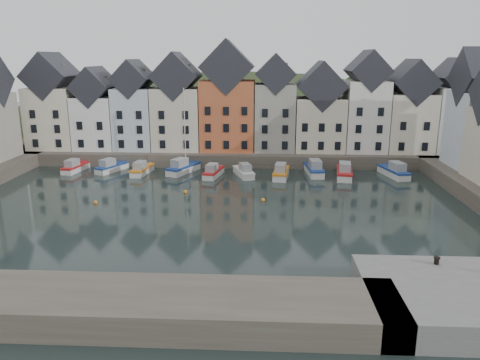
{
  "coord_description": "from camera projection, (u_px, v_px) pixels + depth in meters",
  "views": [
    {
      "loc": [
        5.92,
        -49.36,
        17.01
      ],
      "look_at": [
        3.16,
        6.0,
        2.37
      ],
      "focal_mm": 35.0,
      "sensor_mm": 36.0,
      "label": 1
    }
  ],
  "objects": [
    {
      "name": "boat_f",
      "position": [
        244.0,
        172.0,
        68.55
      ],
      "size": [
        3.6,
        6.08,
        2.23
      ],
      "rotation": [
        0.0,
        0.0,
        0.33
      ],
      "color": "silver",
      "rests_on": "ground"
    },
    {
      "name": "mooring_buoys",
      "position": [
        182.0,
        198.0,
        57.6
      ],
      "size": [
        20.5,
        5.5,
        0.5
      ],
      "color": "orange",
      "rests_on": "ground"
    },
    {
      "name": "far_quay",
      "position": [
        229.0,
        152.0,
        81.01
      ],
      "size": [
        90.0,
        16.0,
        2.0
      ],
      "primitive_type": "cube",
      "color": "#493F38",
      "rests_on": "ground"
    },
    {
      "name": "hillside",
      "position": [
        237.0,
        209.0,
        110.96
      ],
      "size": [
        153.6,
        70.4,
        64.0
      ],
      "color": "#1F3319",
      "rests_on": "ground"
    },
    {
      "name": "boat_b",
      "position": [
        111.0,
        167.0,
        71.4
      ],
      "size": [
        4.08,
        6.17,
        2.28
      ],
      "rotation": [
        0.0,
        0.0,
        -0.42
      ],
      "color": "silver",
      "rests_on": "ground"
    },
    {
      "name": "near_wall",
      "position": [
        23.0,
        304.0,
        31.28
      ],
      "size": [
        50.0,
        6.0,
        2.0
      ],
      "primitive_type": "cube",
      "color": "#493F38",
      "rests_on": "ground"
    },
    {
      "name": "ground",
      "position": [
        209.0,
        214.0,
        52.29
      ],
      "size": [
        260.0,
        260.0,
        0.0
      ],
      "primitive_type": "plane",
      "color": "black",
      "rests_on": "ground"
    },
    {
      "name": "boat_e",
      "position": [
        213.0,
        172.0,
        68.34
      ],
      "size": [
        2.87,
        6.02,
        2.22
      ],
      "rotation": [
        0.0,
        0.0,
        -0.19
      ],
      "color": "silver",
      "rests_on": "ground"
    },
    {
      "name": "boat_c",
      "position": [
        142.0,
        170.0,
        69.83
      ],
      "size": [
        2.49,
        6.06,
        2.26
      ],
      "rotation": [
        0.0,
        0.0,
        -0.12
      ],
      "color": "silver",
      "rests_on": "ground"
    },
    {
      "name": "boat_g",
      "position": [
        281.0,
        173.0,
        67.79
      ],
      "size": [
        2.76,
        6.61,
        2.46
      ],
      "rotation": [
        0.0,
        0.0,
        -0.12
      ],
      "color": "silver",
      "rests_on": "ground"
    },
    {
      "name": "boat_h",
      "position": [
        314.0,
        169.0,
        69.63
      ],
      "size": [
        2.59,
        6.96,
        2.62
      ],
      "rotation": [
        0.0,
        0.0,
        0.07
      ],
      "color": "silver",
      "rests_on": "ground"
    },
    {
      "name": "boat_i",
      "position": [
        344.0,
        172.0,
        67.76
      ],
      "size": [
        3.09,
        7.09,
        2.63
      ],
      "rotation": [
        0.0,
        0.0,
        -0.14
      ],
      "color": "silver",
      "rests_on": "ground"
    },
    {
      "name": "far_terrace",
      "position": [
        247.0,
        108.0,
        76.91
      ],
      "size": [
        72.37,
        8.16,
        17.78
      ],
      "color": "#EDE3C6",
      "rests_on": "far_quay"
    },
    {
      "name": "boat_d",
      "position": [
        183.0,
        167.0,
        70.49
      ],
      "size": [
        4.66,
        6.97,
        12.83
      ],
      "rotation": [
        0.0,
        0.0,
        -0.42
      ],
      "color": "silver",
      "rests_on": "ground"
    },
    {
      "name": "mooring_bollard",
      "position": [
        437.0,
        260.0,
        34.86
      ],
      "size": [
        0.48,
        0.48,
        0.56
      ],
      "color": "black",
      "rests_on": "near_quay"
    },
    {
      "name": "boat_a",
      "position": [
        75.0,
        167.0,
        71.37
      ],
      "size": [
        2.64,
        5.99,
        2.22
      ],
      "rotation": [
        0.0,
        0.0,
        -0.15
      ],
      "color": "silver",
      "rests_on": "ground"
    },
    {
      "name": "boat_j",
      "position": [
        394.0,
        172.0,
        68.3
      ],
      "size": [
        3.51,
        6.91,
        2.54
      ],
      "rotation": [
        0.0,
        0.0,
        0.23
      ],
      "color": "silver",
      "rests_on": "ground"
    }
  ]
}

